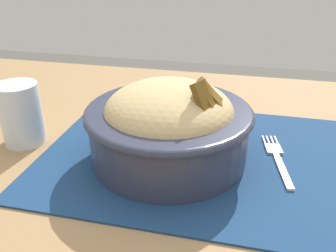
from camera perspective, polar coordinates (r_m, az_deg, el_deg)
The scene contains 5 objects.
table at distance 0.55m, azimuth 3.24°, elevation -13.34°, with size 1.24×0.77×0.78m.
placemat at distance 0.51m, azimuth 5.45°, elevation -4.74°, with size 0.44×0.32×0.00m, color navy.
bowl at distance 0.47m, azimuth 0.04°, elevation 0.21°, with size 0.22×0.22×0.12m.
fork at distance 0.52m, azimuth 16.92°, elevation -4.79°, with size 0.04×0.13×0.00m.
drinking_glass at distance 0.57m, azimuth -21.99°, elevation 1.41°, with size 0.06×0.06×0.09m.
Camera 1 is at (0.06, -0.42, 1.04)m, focal length 38.40 mm.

